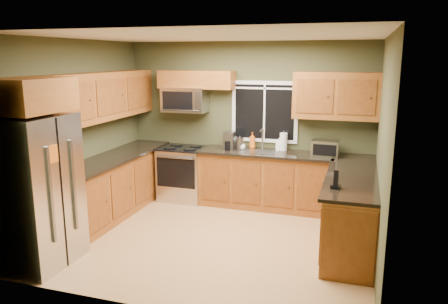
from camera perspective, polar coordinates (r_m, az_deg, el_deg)
The scene contains 29 objects.
floor at distance 6.13m, azimuth -1.47°, elevation -11.21°, with size 4.20×4.20×0.00m, color tan.
ceiling at distance 5.62m, azimuth -1.62°, elevation 14.90°, with size 4.20×4.20×0.00m, color white.
back_wall at distance 7.42m, azimuth 3.04°, elevation 3.83°, with size 4.20×4.20×0.00m, color #3E4126.
front_wall at distance 4.11m, azimuth -9.83°, elevation -3.36°, with size 4.20×4.20×0.00m, color #3E4126.
left_wall at distance 6.70m, azimuth -18.76°, elevation 2.26°, with size 3.60×3.60×0.00m, color #3E4126.
right_wall at distance 5.42m, azimuth 19.92°, elevation -0.10°, with size 3.60×3.60×0.00m, color #3E4126.
window at distance 7.31m, azimuth 5.31°, elevation 5.26°, with size 1.12×0.03×1.02m.
base_cabinets_left at distance 7.12m, azimuth -14.06°, elevation -4.33°, with size 0.60×2.65×0.90m, color brown.
countertop_left at distance 6.99m, azimuth -14.08°, elevation -0.66°, with size 0.65×2.65×0.04m, color black.
base_cabinets_back at distance 7.23m, azimuth 5.54°, elevation -3.74°, with size 2.17×0.60×0.90m, color brown.
countertop_back at distance 7.10m, azimuth 5.58°, elevation -0.15°, with size 2.17×0.65×0.04m, color black.
base_cabinets_peninsula at distance 6.18m, azimuth 16.35°, elevation -7.05°, with size 0.60×2.52×0.90m.
countertop_peninsula at distance 6.05m, azimuth 16.38°, elevation -2.81°, with size 0.65×2.50×0.04m, color black.
upper_cabinets_left at distance 6.93m, azimuth -15.63°, elevation 7.03°, with size 0.33×2.65×0.72m, color brown.
upper_cabinets_back_left at distance 7.45m, azimuth -3.64°, elevation 9.42°, with size 1.30×0.33×0.30m, color brown.
upper_cabinets_back_right at distance 6.97m, azimuth 14.43°, elevation 7.13°, with size 1.30×0.33×0.72m, color brown.
upper_cabinet_over_fridge at distance 5.39m, azimuth -24.33°, elevation 6.80°, with size 0.72×0.90×0.38m, color brown.
refrigerator at distance 5.60m, azimuth -23.30°, elevation -4.76°, with size 0.74×0.90×1.80m.
range at distance 7.63m, azimuth -5.33°, elevation -2.74°, with size 0.76×0.69×0.94m.
microwave at distance 7.53m, azimuth -5.12°, elevation 6.83°, with size 0.76×0.41×0.42m.
sink at distance 7.13m, azimuth 4.71°, elevation 0.20°, with size 0.60×0.42×0.36m.
toaster_oven at distance 6.91m, azimuth 13.10°, elevation 0.49°, with size 0.42×0.33×0.25m.
coffee_maker at distance 7.23m, azimuth 0.67°, elevation 1.43°, with size 0.19×0.25×0.29m.
kettle at distance 7.23m, azimuth 2.08°, elevation 1.19°, with size 0.16×0.16×0.24m.
paper_towel_roll at distance 7.22m, azimuth 7.77°, elevation 1.35°, with size 0.13×0.13×0.32m.
soap_bottle_a at distance 7.34m, azimuth 3.72°, elevation 1.55°, with size 0.10×0.10×0.27m, color orange.
soap_bottle_b at distance 7.24m, azimuth 7.22°, elevation 1.04°, with size 0.09×0.09×0.20m, color white.
soap_bottle_c at distance 7.23m, azimuth 2.32°, elevation 0.93°, with size 0.12×0.12×0.16m, color white.
cordless_phone at distance 5.26m, azimuth 14.39°, elevation -3.95°, with size 0.12×0.12×0.22m.
Camera 1 is at (1.85, -5.30, 2.45)m, focal length 35.00 mm.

